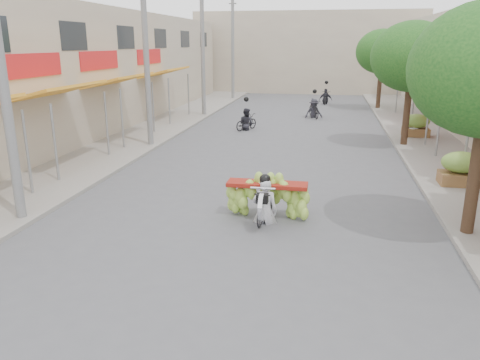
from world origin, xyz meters
name	(u,v)px	position (x,y,z in m)	size (l,w,h in m)	color
ground	(195,304)	(0.00, 0.00, 0.00)	(120.00, 120.00, 0.00)	#515156
sidewalk_left	(143,132)	(-7.00, 15.00, 0.06)	(4.00, 60.00, 0.12)	gray
sidewalk_right	(437,142)	(7.00, 15.00, 0.06)	(4.00, 60.00, 0.12)	gray
shophouse_row_left	(33,72)	(-11.98, 13.98, 3.00)	(9.77, 40.00, 6.00)	#B0A28B
far_building	(308,52)	(0.00, 38.00, 3.50)	(20.00, 6.00, 7.00)	#B0A28B
utility_pole_near	(0,57)	(-5.40, 3.00, 4.03)	(0.60, 0.24, 8.00)	slate
utility_pole_mid	(146,51)	(-5.40, 12.00, 4.03)	(0.60, 0.24, 8.00)	slate
utility_pole_far	(203,48)	(-5.40, 21.00, 4.03)	(0.60, 0.24, 8.00)	slate
utility_pole_back	(233,47)	(-5.40, 30.00, 4.03)	(0.60, 0.24, 8.00)	slate
street_tree_mid	(412,57)	(5.40, 14.00, 3.78)	(3.40, 3.40, 5.25)	#3A2719
street_tree_far	(382,52)	(5.40, 26.00, 3.78)	(3.40, 3.40, 5.25)	#3A2719
produce_crate_mid	(461,166)	(6.20, 8.00, 0.71)	(1.20, 0.88, 1.16)	brown
produce_crate_far	(416,124)	(6.20, 16.00, 0.71)	(1.20, 0.88, 1.16)	brown
banana_motorbike	(266,193)	(0.66, 4.23, 0.72)	(2.20, 1.74, 2.13)	black
market_umbrella	(479,117)	(6.18, 6.94, 2.37)	(1.86, 1.86, 1.54)	red
pedestrian	(415,117)	(6.09, 15.90, 1.02)	(1.02, 0.99, 1.81)	silver
bg_motorbike_a	(246,115)	(-2.03, 16.81, 0.77)	(1.20, 1.55, 1.95)	black
bg_motorbike_b	(314,104)	(1.27, 21.54, 0.82)	(1.18, 1.99, 1.95)	black
bg_motorbike_c	(326,93)	(1.89, 28.36, 0.80)	(1.01, 1.62, 1.95)	black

